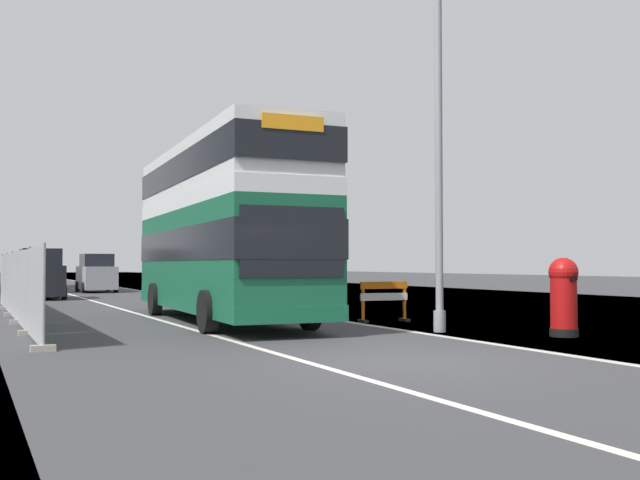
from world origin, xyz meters
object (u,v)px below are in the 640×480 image
double_decker_bus (221,228)px  red_pillar_postbox (564,293)px  lamppost_foreground (439,160)px  car_oncoming_near (40,276)px  roadworks_barrier (384,297)px  car_receding_mid (97,274)px

double_decker_bus → red_pillar_postbox: bearing=-54.1°
lamppost_foreground → red_pillar_postbox: bearing=-48.2°
lamppost_foreground → car_oncoming_near: lamppost_foreground is taller
lamppost_foreground → roadworks_barrier: (0.37, 3.18, -3.37)m
lamppost_foreground → double_decker_bus: bearing=123.4°
roadworks_barrier → car_oncoming_near: size_ratio=0.36×
car_receding_mid → lamppost_foreground: bearing=-83.6°
double_decker_bus → red_pillar_postbox: size_ratio=6.59×
car_receding_mid → car_oncoming_near: bearing=-115.7°
car_oncoming_near → car_receding_mid: 8.47m
roadworks_barrier → car_oncoming_near: 19.69m
double_decker_bus → red_pillar_postbox: 9.41m
double_decker_bus → car_receding_mid: bearing=89.3°
red_pillar_postbox → roadworks_barrier: 5.46m
roadworks_barrier → car_receding_mid: (-3.65, 25.90, 0.34)m
double_decker_bus → car_receding_mid: 23.70m
red_pillar_postbox → car_receding_mid: size_ratio=0.44×
double_decker_bus → car_oncoming_near: 16.45m
lamppost_foreground → red_pillar_postbox: size_ratio=4.93×
car_receding_mid → double_decker_bus: bearing=-90.7°
roadworks_barrier → car_receding_mid: bearing=98.0°
lamppost_foreground → car_oncoming_near: (-6.96, 21.45, -2.98)m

